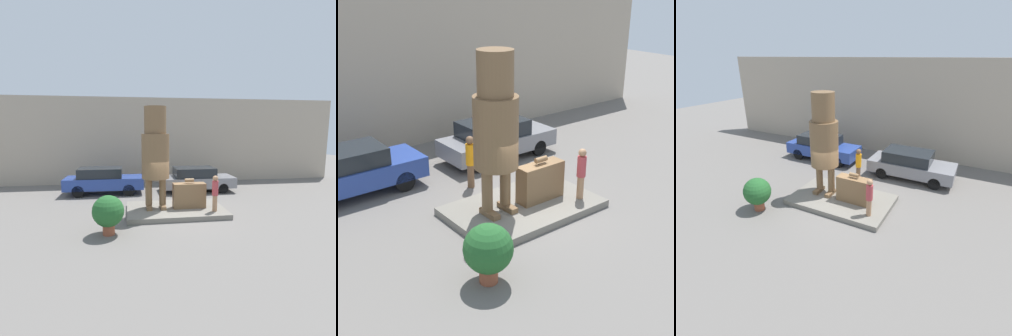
% 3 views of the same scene
% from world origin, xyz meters
% --- Properties ---
extents(ground_plane, '(60.00, 60.00, 0.00)m').
position_xyz_m(ground_plane, '(0.00, 0.00, 0.00)').
color(ground_plane, slate).
extents(pedestal, '(4.63, 2.91, 0.23)m').
position_xyz_m(pedestal, '(0.00, 0.00, 0.12)').
color(pedestal, slate).
rests_on(pedestal, ground_plane).
extents(building_backdrop, '(28.00, 0.60, 6.29)m').
position_xyz_m(building_backdrop, '(0.00, 7.79, 3.14)').
color(building_backdrop, tan).
rests_on(building_backdrop, ground_plane).
extents(statue_figure, '(1.29, 1.29, 4.77)m').
position_xyz_m(statue_figure, '(-0.95, 0.11, 3.02)').
color(statue_figure, brown).
rests_on(statue_figure, pedestal).
extents(giant_suitcase, '(1.55, 0.55, 1.42)m').
position_xyz_m(giant_suitcase, '(0.65, -0.05, 0.84)').
color(giant_suitcase, brown).
rests_on(giant_suitcase, pedestal).
extents(tourist, '(0.28, 0.28, 1.66)m').
position_xyz_m(tourist, '(1.69, -0.78, 1.14)').
color(tourist, '#A87A56').
rests_on(tourist, pedestal).
extents(parked_car_blue, '(4.74, 1.76, 1.63)m').
position_xyz_m(parked_car_blue, '(-3.77, 4.34, 0.87)').
color(parked_car_blue, '#284293').
rests_on(parked_car_blue, ground_plane).
extents(parked_car_grey, '(4.63, 1.90, 1.56)m').
position_xyz_m(parked_car_grey, '(2.10, 4.19, 0.82)').
color(parked_car_grey, gray).
rests_on(parked_car_grey, ground_plane).
extents(planter_pot, '(1.20, 1.20, 1.52)m').
position_xyz_m(planter_pot, '(-2.98, -2.30, 0.88)').
color(planter_pot, brown).
rests_on(planter_pot, ground_plane).
extents(worker_hivis, '(0.31, 0.31, 1.85)m').
position_xyz_m(worker_hivis, '(-0.29, 2.45, 1.01)').
color(worker_hivis, brown).
rests_on(worker_hivis, ground_plane).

